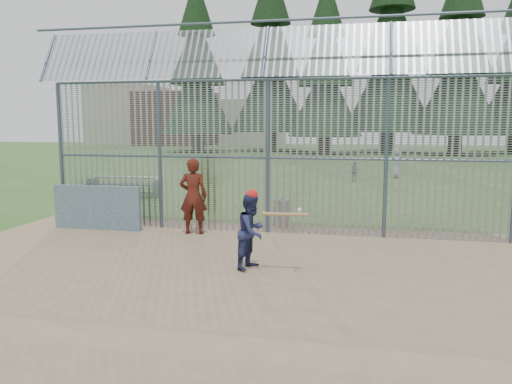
% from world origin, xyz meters
% --- Properties ---
extents(ground, '(120.00, 120.00, 0.00)m').
position_xyz_m(ground, '(0.00, 0.00, 0.00)').
color(ground, '#2D511E').
rests_on(ground, ground).
extents(dirt_infield, '(14.00, 10.00, 0.02)m').
position_xyz_m(dirt_infield, '(0.00, -0.50, 0.01)').
color(dirt_infield, '#756047').
rests_on(dirt_infield, ground).
extents(dugout_wall, '(2.50, 0.12, 1.20)m').
position_xyz_m(dugout_wall, '(-4.60, 2.90, 0.62)').
color(dugout_wall, '#38566B').
rests_on(dugout_wall, dirt_infield).
extents(batter, '(0.77, 0.87, 1.49)m').
position_xyz_m(batter, '(0.30, 0.17, 0.77)').
color(batter, '#22274F').
rests_on(batter, dirt_infield).
extents(onlooker, '(0.78, 0.57, 1.98)m').
position_xyz_m(onlooker, '(-1.87, 2.94, 1.01)').
color(onlooker, maroon).
rests_on(onlooker, dirt_infield).
extents(bg_kid_standing, '(0.92, 0.87, 1.58)m').
position_xyz_m(bg_kid_standing, '(4.24, 18.31, 0.79)').
color(bg_kid_standing, gray).
rests_on(bg_kid_standing, ground).
extents(bg_kid_seated, '(0.64, 0.39, 1.03)m').
position_xyz_m(bg_kid_seated, '(2.14, 16.04, 0.51)').
color(bg_kid_seated, slate).
rests_on(bg_kid_seated, ground).
extents(batting_gear, '(1.25, 0.50, 0.50)m').
position_xyz_m(batting_gear, '(0.48, 0.12, 1.41)').
color(batting_gear, red).
rests_on(batting_gear, ground).
extents(trash_can, '(0.56, 0.56, 0.82)m').
position_xyz_m(trash_can, '(0.24, 4.52, 0.38)').
color(trash_can, gray).
rests_on(trash_can, ground).
extents(bleacher, '(3.00, 0.95, 0.72)m').
position_xyz_m(bleacher, '(-6.86, 9.08, 0.41)').
color(bleacher, slate).
rests_on(bleacher, ground).
extents(backstop_fence, '(20.09, 0.81, 5.30)m').
position_xyz_m(backstop_fence, '(1.81, 3.43, 2.36)').
color(backstop_fence, '#47566B').
rests_on(backstop_fence, ground).
extents(conifer_row, '(38.48, 12.26, 20.20)m').
position_xyz_m(conifer_row, '(1.93, 41.51, 10.83)').
color(conifer_row, '#332319').
rests_on(conifer_row, ground).
extents(distant_buildings, '(26.50, 10.50, 8.00)m').
position_xyz_m(distant_buildings, '(-23.18, 56.49, 3.60)').
color(distant_buildings, brown).
rests_on(distant_buildings, ground).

